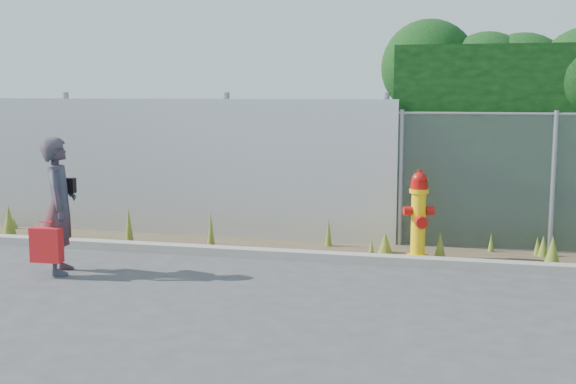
# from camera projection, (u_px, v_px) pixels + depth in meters

# --- Properties ---
(ground) EXTENTS (80.00, 80.00, 0.00)m
(ground) POSITION_uv_depth(u_px,v_px,m) (285.00, 296.00, 8.23)
(ground) COLOR #3C3B3E
(ground) RESTS_ON ground
(curb) EXTENTS (16.00, 0.22, 0.12)m
(curb) POSITION_uv_depth(u_px,v_px,m) (316.00, 256.00, 9.96)
(curb) COLOR gray
(curb) RESTS_ON ground
(weed_strip) EXTENTS (16.00, 1.29, 0.54)m
(weed_strip) POSITION_uv_depth(u_px,v_px,m) (392.00, 245.00, 10.40)
(weed_strip) COLOR #483A29
(weed_strip) RESTS_ON ground
(corrugated_fence) EXTENTS (8.50, 0.21, 2.30)m
(corrugated_fence) POSITION_uv_depth(u_px,v_px,m) (135.00, 167.00, 11.71)
(corrugated_fence) COLOR silver
(corrugated_fence) RESTS_ON ground
(fire_hydrant) EXTENTS (0.42, 0.38, 1.25)m
(fire_hydrant) POSITION_uv_depth(u_px,v_px,m) (418.00, 216.00, 9.94)
(fire_hydrant) COLOR yellow
(fire_hydrant) RESTS_ON ground
(woman) EXTENTS (0.62, 0.74, 1.75)m
(woman) POSITION_uv_depth(u_px,v_px,m) (59.00, 206.00, 9.18)
(woman) COLOR #0E505E
(woman) RESTS_ON ground
(red_tote_bag) EXTENTS (0.40, 0.15, 0.52)m
(red_tote_bag) POSITION_uv_depth(u_px,v_px,m) (47.00, 245.00, 9.00)
(red_tote_bag) COLOR red
(black_shoulder_bag) EXTENTS (0.26, 0.11, 0.19)m
(black_shoulder_bag) POSITION_uv_depth(u_px,v_px,m) (65.00, 185.00, 9.26)
(black_shoulder_bag) COLOR black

